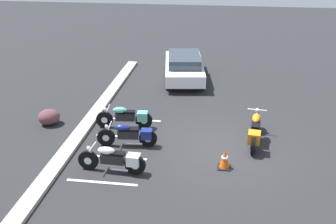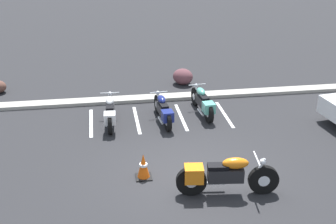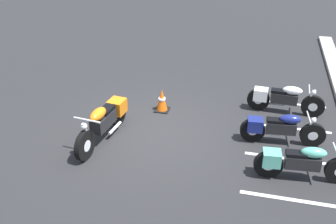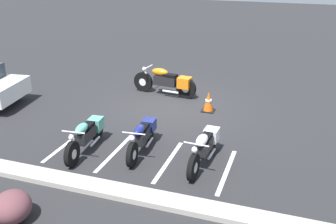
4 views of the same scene
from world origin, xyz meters
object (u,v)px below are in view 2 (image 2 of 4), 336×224
object	(u,v)px
motorcycle_orange_featured	(222,175)
landscape_rock_0	(183,77)
parked_bike_0	(110,112)
parked_bike_2	(203,102)
traffic_cone	(143,167)
parked_bike_1	(163,110)

from	to	relation	value
motorcycle_orange_featured	landscape_rock_0	distance (m)	7.57
parked_bike_0	parked_bike_2	distance (m)	3.00
parked_bike_2	landscape_rock_0	xyz separation A→B (m)	(-0.11, 2.98, -0.14)
parked_bike_2	traffic_cone	bearing A→B (deg)	142.14
parked_bike_2	parked_bike_0	bearing A→B (deg)	91.30
parked_bike_0	parked_bike_2	world-z (taller)	parked_bike_0
parked_bike_1	landscape_rock_0	bearing A→B (deg)	-24.97
parked_bike_1	parked_bike_2	size ratio (longest dim) A/B	0.97
parked_bike_0	parked_bike_2	size ratio (longest dim) A/B	1.00
parked_bike_0	parked_bike_1	distance (m)	1.63
parked_bike_1	traffic_cone	distance (m)	3.30
landscape_rock_0	traffic_cone	distance (m)	6.91
parked_bike_1	parked_bike_2	world-z (taller)	parked_bike_2
parked_bike_1	motorcycle_orange_featured	bearing A→B (deg)	-174.25
motorcycle_orange_featured	parked_bike_2	bearing A→B (deg)	89.56
motorcycle_orange_featured	parked_bike_0	world-z (taller)	motorcycle_orange_featured
parked_bike_2	traffic_cone	size ratio (longest dim) A/B	3.19
motorcycle_orange_featured	parked_bike_1	distance (m)	4.23
parked_bike_0	landscape_rock_0	size ratio (longest dim) A/B	2.59
parked_bike_2	traffic_cone	distance (m)	4.26
landscape_rock_0	motorcycle_orange_featured	bearing A→B (deg)	-93.55
parked_bike_1	parked_bike_2	distance (m)	1.42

